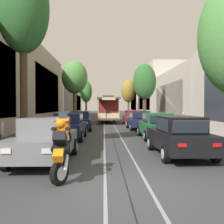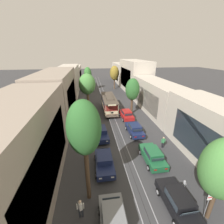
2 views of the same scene
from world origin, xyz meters
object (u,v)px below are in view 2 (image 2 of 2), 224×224
object	(u,v)px
fire_hydrant	(184,184)
street_tree_kerb_right_mid	(114,73)
parked_car_red_fourth_right	(126,114)
street_sign_post	(208,203)
parked_car_navy_mid_left	(101,133)
pedestrian_on_left_pavement	(163,142)
parked_car_navy_second_left	(104,161)
street_tree_kerb_left_second	(87,85)
parked_car_black_near_right	(178,201)
street_tree_kerb_right_second	(132,90)
street_tree_kerb_right_near	(223,169)
parked_car_grey_near_left	(114,223)
cable_car_trolley	(109,103)
parked_car_green_second_right	(152,155)
parked_car_navy_mid_right	(135,129)
street_tree_kerb_left_mid	(88,75)
street_tree_kerb_left_near	(84,130)
pedestrian_on_right_pavement	(80,208)

from	to	relation	value
fire_hydrant	street_tree_kerb_right_mid	bearing A→B (deg)	89.49
parked_car_red_fourth_right	street_sign_post	xyz separation A→B (m)	(1.35, -18.53, 0.72)
parked_car_navy_mid_left	street_tree_kerb_right_mid	xyz separation A→B (m)	(7.06, 30.73, 4.32)
pedestrian_on_left_pavement	fire_hydrant	xyz separation A→B (m)	(-0.94, -6.13, -0.45)
parked_car_navy_second_left	street_tree_kerb_left_second	bearing A→B (deg)	95.17
parked_car_black_near_right	street_tree_kerb_right_mid	bearing A→B (deg)	87.21
parked_car_black_near_right	pedestrian_on_left_pavement	xyz separation A→B (m)	(2.64, 7.84, 0.07)
street_tree_kerb_right_mid	pedestrian_on_left_pavement	distance (m)	34.52
parked_car_navy_mid_left	fire_hydrant	size ratio (longest dim) A/B	5.25
parked_car_black_near_right	street_sign_post	distance (m)	1.98
street_tree_kerb_right_second	street_tree_kerb_left_second	bearing A→B (deg)	163.29
street_tree_kerb_right_near	street_sign_post	world-z (taller)	street_tree_kerb_right_near
parked_car_grey_near_left	cable_car_trolley	xyz separation A→B (m)	(2.67, 22.92, 0.86)
parked_car_red_fourth_right	street_tree_kerb_right_mid	world-z (taller)	street_tree_kerb_right_mid
parked_car_red_fourth_right	cable_car_trolley	xyz separation A→B (m)	(-2.65, 4.54, 0.86)
parked_car_green_second_right	parked_car_navy_mid_right	xyz separation A→B (m)	(-0.18, 6.27, 0.00)
street_tree_kerb_left_mid	cable_car_trolley	distance (m)	20.08
parked_car_grey_near_left	parked_car_green_second_right	bearing A→B (deg)	49.87
parked_car_red_fourth_right	street_tree_kerb_right_near	xyz separation A→B (m)	(1.70, -18.50, 3.70)
parked_car_navy_mid_right	street_sign_post	bearing A→B (deg)	-83.35
street_tree_kerb_right_near	street_tree_kerb_left_second	bearing A→B (deg)	110.24
parked_car_grey_near_left	street_tree_kerb_right_second	world-z (taller)	street_tree_kerb_right_second
street_tree_kerb_left_mid	pedestrian_on_left_pavement	world-z (taller)	street_tree_kerb_left_mid
cable_car_trolley	parked_car_navy_mid_left	bearing A→B (deg)	-103.42
parked_car_grey_near_left	street_tree_kerb_left_near	xyz separation A→B (m)	(-1.65, 2.88, 5.64)
street_sign_post	street_tree_kerb_right_second	bearing A→B (deg)	89.39
street_tree_kerb_left_second	street_tree_kerb_left_near	bearing A→B (deg)	-90.29
parked_car_navy_mid_left	street_tree_kerb_left_mid	distance (m)	30.42
parked_car_red_fourth_right	pedestrian_on_left_pavement	world-z (taller)	parked_car_red_fourth_right
street_tree_kerb_right_second	pedestrian_on_left_pavement	world-z (taller)	street_tree_kerb_right_second
street_tree_kerb_left_near	pedestrian_on_right_pavement	distance (m)	5.75
parked_car_grey_near_left	parked_car_black_near_right	size ratio (longest dim) A/B	1.00
parked_car_navy_second_left	fire_hydrant	xyz separation A→B (m)	(6.83, -3.62, -0.38)
parked_car_navy_second_left	cable_car_trolley	xyz separation A→B (m)	(2.68, 16.74, 0.86)
street_tree_kerb_right_near	street_tree_kerb_right_second	distance (m)	20.69
pedestrian_on_right_pavement	parked_car_navy_second_left	bearing A→B (deg)	65.36
parked_car_black_near_right	parked_car_grey_near_left	bearing A→B (deg)	-170.72
parked_car_navy_mid_left	parked_car_red_fourth_right	world-z (taller)	same
street_tree_kerb_right_mid	street_sign_post	bearing A→B (deg)	-90.66
cable_car_trolley	pedestrian_on_left_pavement	bearing A→B (deg)	-70.33
street_tree_kerb_right_second	parked_car_navy_second_left	bearing A→B (deg)	-115.65
street_tree_kerb_right_second	street_tree_kerb_right_mid	xyz separation A→B (m)	(0.28, 22.36, 0.30)
parked_car_navy_second_left	parked_car_red_fourth_right	world-z (taller)	same
parked_car_grey_near_left	parked_car_red_fourth_right	world-z (taller)	same
street_tree_kerb_right_second	parked_car_navy_mid_right	bearing A→B (deg)	-102.16
parked_car_grey_near_left	street_tree_kerb_left_near	size ratio (longest dim) A/B	0.51
parked_car_red_fourth_right	street_tree_kerb_left_near	size ratio (longest dim) A/B	0.51
street_tree_kerb_right_near	street_tree_kerb_right_mid	xyz separation A→B (m)	(0.15, 43.05, 0.61)
street_tree_kerb_left_mid	street_tree_kerb_right_second	size ratio (longest dim) A/B	1.03
street_tree_kerb_left_second	street_tree_kerb_left_mid	bearing A→B (deg)	89.70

